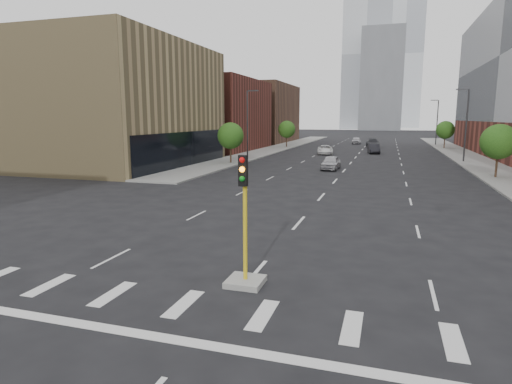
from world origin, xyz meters
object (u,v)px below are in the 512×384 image
at_px(car_far_left, 325,150).
at_px(car_deep_right, 373,143).
at_px(car_distant, 356,140).
at_px(car_near_left, 331,163).
at_px(car_mid_right, 374,149).
at_px(median_traffic_signal, 245,257).

height_order(car_far_left, car_deep_right, car_deep_right).
bearing_deg(car_deep_right, car_distant, 104.50).
bearing_deg(car_near_left, car_deep_right, 86.47).
xyz_separation_m(car_near_left, car_mid_right, (3.68, 23.14, -0.01)).
distance_m(car_far_left, car_distant, 28.65).
xyz_separation_m(median_traffic_signal, car_distant, (-2.27, 81.63, -0.22)).
relative_size(car_mid_right, car_distant, 1.01).
bearing_deg(car_distant, car_far_left, -99.11).
relative_size(car_near_left, car_mid_right, 0.98).
bearing_deg(car_mid_right, car_far_left, -161.19).
xyz_separation_m(car_deep_right, car_distant, (-3.77, 10.61, -0.06)).
bearing_deg(car_mid_right, median_traffic_signal, -100.72).
bearing_deg(car_far_left, car_distant, 76.38).
bearing_deg(car_distant, car_near_left, -92.92).
bearing_deg(median_traffic_signal, car_deep_right, 88.79).
height_order(car_near_left, car_far_left, car_near_left).
xyz_separation_m(car_mid_right, car_far_left, (-7.08, -3.66, -0.06)).
bearing_deg(car_deep_right, median_traffic_signal, -96.26).
height_order(median_traffic_signal, car_deep_right, median_traffic_signal).
xyz_separation_m(median_traffic_signal, car_mid_right, (2.18, 56.76, -0.23)).
bearing_deg(car_deep_right, car_mid_right, -92.32).
distance_m(car_mid_right, car_distant, 25.26).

